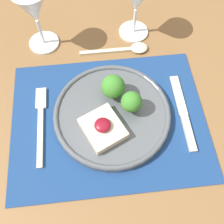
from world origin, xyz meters
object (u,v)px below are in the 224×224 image
dinner_plate (112,112)px  knife (184,117)px  spoon (129,49)px  fork (41,119)px  wine_glass_far (33,10)px

dinner_plate → knife: bearing=-7.6°
spoon → fork: bearing=-136.7°
dinner_plate → fork: dinner_plate is taller
dinner_plate → knife: (0.16, -0.02, -0.01)m
dinner_plate → wine_glass_far: (-0.16, 0.24, 0.09)m
fork → knife: 0.33m
knife → wine_glass_far: wine_glass_far is taller
spoon → wine_glass_far: bearing=172.5°
dinner_plate → knife: size_ratio=1.35×
fork → wine_glass_far: 0.25m
wine_glass_far → spoon: bearing=-12.0°
knife → spoon: spoon is taller
knife → spoon: 0.23m
fork → dinner_plate: bearing=-1.9°
knife → wine_glass_far: size_ratio=1.22×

